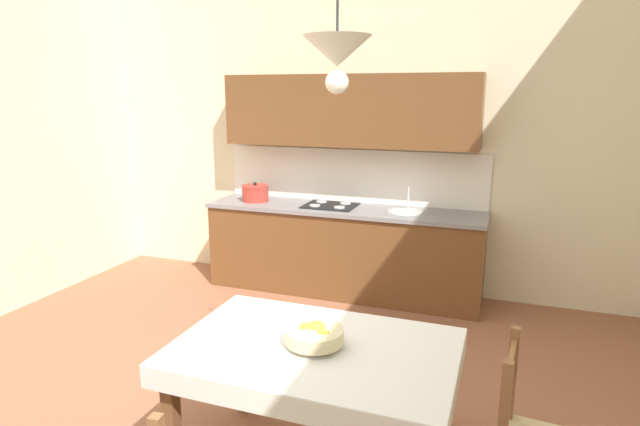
# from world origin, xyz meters

# --- Properties ---
(wall_back) EXTENTS (6.35, 0.12, 4.22)m
(wall_back) POSITION_xyz_m (0.00, 2.77, 2.11)
(wall_back) COLOR beige
(wall_back) RESTS_ON ground_plane
(kitchen_cabinetry) EXTENTS (2.81, 0.63, 2.20)m
(kitchen_cabinetry) POSITION_xyz_m (-0.09, 2.43, 0.86)
(kitchen_cabinetry) COLOR brown
(kitchen_cabinetry) RESTS_ON ground_plane
(dining_table) EXTENTS (1.45, 0.96, 0.75)m
(dining_table) POSITION_xyz_m (0.59, -0.20, 0.63)
(dining_table) COLOR brown
(dining_table) RESTS_ON ground_plane
(fruit_bowl) EXTENTS (0.30, 0.30, 0.12)m
(fruit_bowl) POSITION_xyz_m (0.59, -0.21, 0.81)
(fruit_bowl) COLOR beige
(fruit_bowl) RESTS_ON dining_table
(pendant_lamp) EXTENTS (0.32, 0.32, 0.81)m
(pendant_lamp) POSITION_xyz_m (0.67, -0.13, 2.20)
(pendant_lamp) COLOR black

